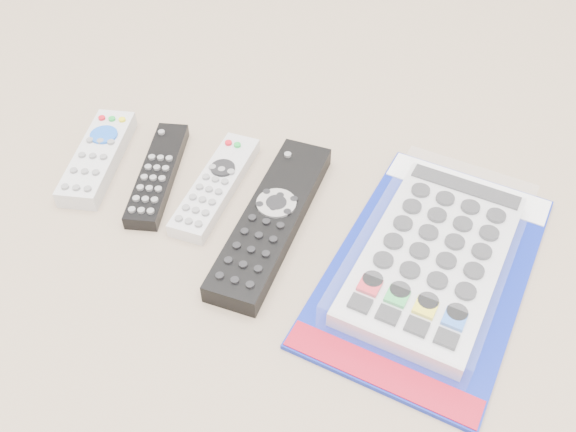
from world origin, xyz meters
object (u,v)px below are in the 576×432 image
(remote_slim_black, at_px, (158,174))
(remote_silver_dvd, at_px, (216,185))
(remote_small_grey, at_px, (98,157))
(jumbo_remote_packaged, at_px, (434,256))
(remote_large_black, at_px, (272,219))

(remote_slim_black, distance_m, remote_silver_dvd, 0.08)
(remote_small_grey, xyz_separation_m, jumbo_remote_packaged, (0.43, -0.06, 0.01))
(remote_small_grey, bearing_deg, jumbo_remote_packaged, -15.53)
(remote_small_grey, relative_size, jumbo_remote_packaged, 0.48)
(remote_silver_dvd, relative_size, remote_large_black, 0.70)
(remote_slim_black, xyz_separation_m, remote_large_black, (0.16, -0.04, 0.00))
(remote_small_grey, relative_size, remote_slim_black, 0.95)
(remote_silver_dvd, distance_m, remote_large_black, 0.09)
(remote_small_grey, distance_m, remote_slim_black, 0.08)
(remote_large_black, bearing_deg, remote_slim_black, 171.00)
(remote_slim_black, relative_size, jumbo_remote_packaged, 0.50)
(remote_slim_black, relative_size, remote_silver_dvd, 1.01)
(remote_slim_black, distance_m, remote_large_black, 0.16)
(remote_small_grey, relative_size, remote_silver_dvd, 0.95)
(remote_small_grey, bearing_deg, remote_slim_black, -12.61)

